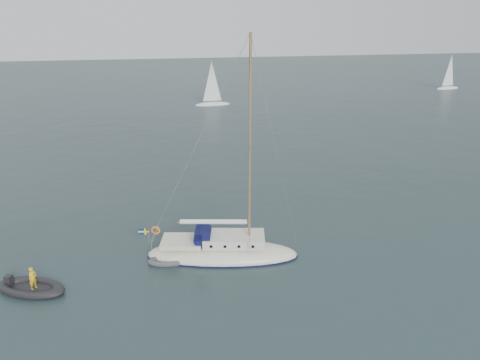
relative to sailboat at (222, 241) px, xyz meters
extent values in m
plane|color=black|center=(0.95, 2.16, -1.12)|extent=(300.00, 300.00, 0.00)
ellipsoid|color=#ECE6CB|center=(0.00, 0.00, -0.96)|extent=(9.89, 3.08, 1.65)
cube|color=beige|center=(0.77, 0.00, 0.17)|extent=(3.96, 2.09, 0.60)
cube|color=#ECE6CB|center=(-2.64, 0.00, 0.00)|extent=(2.64, 2.09, 0.27)
cylinder|color=#0E103C|center=(-1.27, 0.00, 0.48)|extent=(1.06, 1.81, 1.06)
cube|color=#0E103C|center=(-1.49, 0.00, 0.70)|extent=(0.49, 1.81, 0.44)
cylinder|color=olive|center=(1.76, 0.00, 6.46)|extent=(0.16, 0.16, 13.19)
cylinder|color=olive|center=(1.76, 0.00, 7.12)|extent=(0.05, 2.42, 0.05)
cylinder|color=olive|center=(-0.55, 0.00, 1.35)|extent=(4.62, 0.11, 0.11)
cylinder|color=silver|center=(-0.55, 0.00, 1.41)|extent=(4.29, 0.31, 0.31)
cylinder|color=#9B9AA3|center=(-4.40, 0.00, 0.47)|extent=(0.04, 2.42, 0.04)
torus|color=orange|center=(-4.46, 0.66, 0.47)|extent=(0.59, 0.11, 0.59)
cylinder|color=olive|center=(-4.79, 0.00, 0.36)|extent=(0.03, 0.03, 0.99)
cube|color=navy|center=(-5.12, 0.00, 0.69)|extent=(0.66, 0.02, 0.42)
cube|color=#FFDC00|center=(-5.12, 0.00, 0.69)|extent=(0.68, 0.03, 0.10)
cube|color=#FFDC00|center=(-4.99, 0.00, 0.69)|extent=(0.10, 0.03, 0.44)
cylinder|color=black|center=(-0.66, 1.06, 0.17)|extent=(0.20, 0.07, 0.20)
cylinder|color=black|center=(-0.66, -1.06, 0.17)|extent=(0.20, 0.07, 0.20)
cylinder|color=black|center=(0.22, 1.06, 0.17)|extent=(0.20, 0.07, 0.20)
cylinder|color=black|center=(0.22, -1.06, 0.17)|extent=(0.20, 0.07, 0.20)
cylinder|color=black|center=(1.10, 1.06, 0.17)|extent=(0.20, 0.07, 0.20)
cylinder|color=black|center=(1.10, -1.06, 0.17)|extent=(0.20, 0.07, 0.20)
cylinder|color=black|center=(1.98, 1.06, 0.17)|extent=(0.20, 0.07, 0.20)
cylinder|color=black|center=(1.98, -1.06, 0.17)|extent=(0.20, 0.07, 0.20)
cube|color=#4C4C51|center=(-3.59, -0.14, -1.01)|extent=(1.58, 0.65, 0.09)
cube|color=black|center=(-11.52, -1.73, -0.97)|extent=(2.62, 1.09, 0.13)
cube|color=black|center=(-12.94, -1.73, -0.63)|extent=(0.38, 0.38, 0.66)
imported|color=gold|center=(-11.30, -1.73, -0.24)|extent=(0.46, 0.57, 1.37)
ellipsoid|color=silver|center=(7.90, 54.87, -1.07)|extent=(6.30, 2.10, 1.05)
cylinder|color=#9B9AA3|center=(7.90, 54.87, 3.08)|extent=(0.11, 0.11, 7.35)
cone|color=silver|center=(7.85, 54.87, 3.08)|extent=(3.36, 3.36, 6.83)
ellipsoid|color=silver|center=(60.77, 63.53, -1.07)|extent=(6.01, 2.00, 1.00)
cylinder|color=#9B9AA3|center=(60.77, 63.53, 2.88)|extent=(0.10, 0.10, 7.01)
cone|color=silver|center=(60.72, 63.53, 2.88)|extent=(3.20, 3.20, 6.51)
camera|label=1|loc=(-4.58, -27.08, 13.94)|focal=35.00mm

